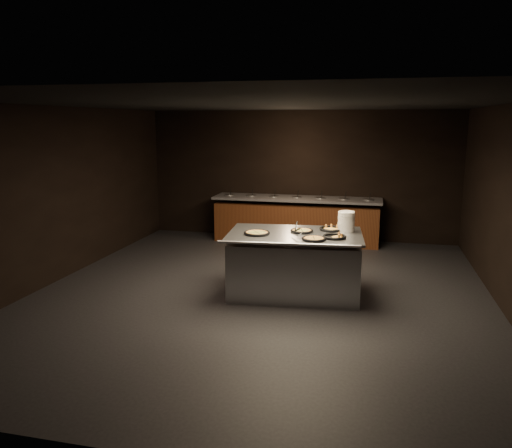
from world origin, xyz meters
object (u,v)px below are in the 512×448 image
(plate_stack, at_px, (346,222))
(pan_veggie_whole, at_px, (257,233))
(pan_cheese_whole, at_px, (302,231))
(serving_counter, at_px, (294,265))

(plate_stack, relative_size, pan_veggie_whole, 0.77)
(pan_cheese_whole, bearing_deg, plate_stack, 18.01)
(plate_stack, xyz_separation_m, pan_veggie_whole, (-1.30, -0.52, -0.13))
(pan_veggie_whole, xyz_separation_m, pan_cheese_whole, (0.64, 0.31, -0.00))
(pan_veggie_whole, bearing_deg, plate_stack, 21.92)
(plate_stack, distance_m, pan_veggie_whole, 1.41)
(serving_counter, height_order, pan_veggie_whole, pan_veggie_whole)
(serving_counter, xyz_separation_m, pan_cheese_whole, (0.09, 0.10, 0.53))
(serving_counter, xyz_separation_m, pan_veggie_whole, (-0.55, -0.20, 0.53))
(pan_veggie_whole, bearing_deg, serving_counter, 20.25)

